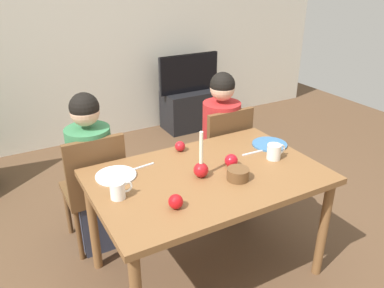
% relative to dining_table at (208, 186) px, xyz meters
% --- Properties ---
extents(ground_plane, '(7.68, 7.68, 0.00)m').
position_rel_dining_table_xyz_m(ground_plane, '(0.00, 0.00, -0.67)').
color(ground_plane, brown).
extents(back_wall, '(6.40, 0.10, 2.60)m').
position_rel_dining_table_xyz_m(back_wall, '(0.00, 2.60, 0.63)').
color(back_wall, beige).
rests_on(back_wall, ground).
extents(dining_table, '(1.40, 0.90, 0.75)m').
position_rel_dining_table_xyz_m(dining_table, '(0.00, 0.00, 0.00)').
color(dining_table, brown).
rests_on(dining_table, ground).
extents(chair_left, '(0.40, 0.40, 0.90)m').
position_rel_dining_table_xyz_m(chair_left, '(-0.55, 0.61, -0.15)').
color(chair_left, brown).
rests_on(chair_left, ground).
extents(chair_right, '(0.40, 0.40, 0.90)m').
position_rel_dining_table_xyz_m(chair_right, '(0.51, 0.61, -0.15)').
color(chair_right, brown).
rests_on(chair_right, ground).
extents(person_left_child, '(0.30, 0.30, 1.17)m').
position_rel_dining_table_xyz_m(person_left_child, '(-0.55, 0.64, -0.10)').
color(person_left_child, '#33384C').
rests_on(person_left_child, ground).
extents(person_right_child, '(0.30, 0.30, 1.17)m').
position_rel_dining_table_xyz_m(person_right_child, '(0.51, 0.64, -0.10)').
color(person_right_child, '#33384C').
rests_on(person_right_child, ground).
extents(tv_stand, '(0.64, 0.40, 0.48)m').
position_rel_dining_table_xyz_m(tv_stand, '(1.13, 2.30, -0.43)').
color(tv_stand, black).
rests_on(tv_stand, ground).
extents(tv, '(0.79, 0.05, 0.46)m').
position_rel_dining_table_xyz_m(tv, '(1.13, 2.30, 0.04)').
color(tv, black).
rests_on(tv, tv_stand).
extents(candle_centerpiece, '(0.09, 0.09, 0.29)m').
position_rel_dining_table_xyz_m(candle_centerpiece, '(-0.05, -0.01, 0.15)').
color(candle_centerpiece, red).
rests_on(candle_centerpiece, dining_table).
extents(plate_left, '(0.24, 0.24, 0.01)m').
position_rel_dining_table_xyz_m(plate_left, '(-0.50, 0.24, 0.09)').
color(plate_left, silver).
rests_on(plate_left, dining_table).
extents(plate_right, '(0.24, 0.24, 0.01)m').
position_rel_dining_table_xyz_m(plate_right, '(0.60, 0.14, 0.09)').
color(plate_right, teal).
rests_on(plate_right, dining_table).
extents(mug_left, '(0.13, 0.08, 0.10)m').
position_rel_dining_table_xyz_m(mug_left, '(-0.56, 0.01, 0.13)').
color(mug_left, white).
rests_on(mug_left, dining_table).
extents(mug_right, '(0.14, 0.09, 0.10)m').
position_rel_dining_table_xyz_m(mug_right, '(0.48, -0.03, 0.13)').
color(mug_right, silver).
rests_on(mug_right, dining_table).
extents(fork_left, '(0.18, 0.03, 0.01)m').
position_rel_dining_table_xyz_m(fork_left, '(-0.32, 0.27, 0.09)').
color(fork_left, silver).
rests_on(fork_left, dining_table).
extents(fork_right, '(0.18, 0.02, 0.01)m').
position_rel_dining_table_xyz_m(fork_right, '(0.42, 0.09, 0.09)').
color(fork_right, silver).
rests_on(fork_right, dining_table).
extents(bowl_walnuts, '(0.13, 0.13, 0.07)m').
position_rel_dining_table_xyz_m(bowl_walnuts, '(0.12, -0.14, 0.12)').
color(bowl_walnuts, brown).
rests_on(bowl_walnuts, dining_table).
extents(apple_near_candle, '(0.08, 0.08, 0.08)m').
position_rel_dining_table_xyz_m(apple_near_candle, '(-0.33, -0.23, 0.12)').
color(apple_near_candle, red).
rests_on(apple_near_candle, dining_table).
extents(apple_by_left_plate, '(0.07, 0.07, 0.07)m').
position_rel_dining_table_xyz_m(apple_by_left_plate, '(0.00, 0.37, 0.12)').
color(apple_by_left_plate, red).
rests_on(apple_by_left_plate, dining_table).
extents(apple_by_right_mug, '(0.08, 0.08, 0.08)m').
position_rel_dining_table_xyz_m(apple_by_right_mug, '(0.18, 0.01, 0.13)').
color(apple_by_right_mug, red).
rests_on(apple_by_right_mug, dining_table).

